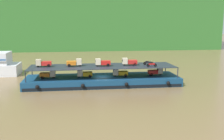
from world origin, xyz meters
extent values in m
plane|color=brown|center=(0.00, 0.00, 0.00)|extent=(400.00, 400.00, 0.00)
cube|color=#33702D|center=(0.00, 73.10, 21.02)|extent=(112.40, 31.59, 42.03)
cube|color=navy|center=(0.00, 0.00, 0.75)|extent=(28.27, 7.67, 1.50)
cube|color=black|center=(0.00, -3.86, 0.35)|extent=(27.70, 0.06, 0.50)
sphere|color=black|center=(-11.31, -4.03, 0.85)|extent=(0.65, 0.65, 0.65)
sphere|color=black|center=(-3.77, -4.03, 0.85)|extent=(0.65, 0.65, 0.65)
sphere|color=black|center=(3.77, -4.03, 0.85)|extent=(0.65, 0.65, 0.65)
sphere|color=black|center=(11.31, -4.03, 0.85)|extent=(0.65, 0.65, 0.65)
cylinder|color=#232833|center=(13.25, 3.36, 2.50)|extent=(0.16, 0.16, 2.00)
cylinder|color=#232833|center=(13.25, -3.36, 2.50)|extent=(0.16, 0.16, 2.00)
cylinder|color=#232833|center=(-13.25, 3.36, 2.50)|extent=(0.16, 0.16, 2.00)
cylinder|color=#232833|center=(-13.25, -3.36, 2.50)|extent=(0.16, 0.16, 2.00)
cube|color=#232833|center=(0.00, 0.00, 3.45)|extent=(26.67, 6.87, 0.10)
cube|color=orange|center=(-10.47, -0.03, 2.13)|extent=(1.73, 1.24, 0.70)
cube|color=beige|center=(-9.07, -0.06, 2.33)|extent=(0.92, 1.02, 1.10)
cube|color=#19232D|center=(-8.60, -0.07, 2.44)|extent=(0.06, 0.85, 0.38)
cylinder|color=black|center=(-8.92, -0.06, 1.78)|extent=(0.56, 0.15, 0.56)
cylinder|color=black|center=(-10.88, -0.55, 1.78)|extent=(0.56, 0.15, 0.56)
cylinder|color=black|center=(-10.86, 0.51, 1.78)|extent=(0.56, 0.15, 0.56)
cube|color=gold|center=(-2.79, -0.18, 2.13)|extent=(1.74, 1.26, 0.70)
cube|color=beige|center=(-4.19, -0.22, 2.33)|extent=(0.93, 1.03, 1.10)
cube|color=#19232D|center=(-4.65, -0.24, 2.44)|extent=(0.07, 0.85, 0.38)
cylinder|color=black|center=(-4.34, -0.23, 1.78)|extent=(0.56, 0.16, 0.56)
cylinder|color=black|center=(-2.40, 0.36, 1.78)|extent=(0.56, 0.16, 0.56)
cylinder|color=black|center=(-2.37, -0.70, 1.78)|extent=(0.56, 0.16, 0.56)
cube|color=gold|center=(3.82, -0.26, 2.13)|extent=(1.75, 1.27, 0.70)
cube|color=beige|center=(2.42, -0.20, 2.33)|extent=(0.94, 1.04, 1.10)
cube|color=#19232D|center=(1.95, -0.18, 2.44)|extent=(0.08, 0.85, 0.38)
cylinder|color=black|center=(2.27, -0.20, 1.78)|extent=(0.57, 0.16, 0.56)
cylinder|color=black|center=(4.24, 0.25, 1.78)|extent=(0.57, 0.16, 0.56)
cylinder|color=black|center=(4.20, -0.81, 1.78)|extent=(0.57, 0.16, 0.56)
cube|color=red|center=(9.64, 0.15, 2.13)|extent=(1.73, 1.24, 0.70)
cube|color=beige|center=(11.04, 0.18, 2.33)|extent=(0.92, 1.02, 1.10)
cube|color=#19232D|center=(11.51, 0.19, 2.44)|extent=(0.06, 0.85, 0.38)
cylinder|color=black|center=(11.19, 0.18, 1.78)|extent=(0.56, 0.15, 0.56)
cylinder|color=black|center=(9.26, -0.39, 1.78)|extent=(0.56, 0.15, 0.56)
cylinder|color=black|center=(9.23, 0.67, 1.78)|extent=(0.56, 0.15, 0.56)
cube|color=red|center=(-10.14, 0.49, 4.13)|extent=(1.73, 1.25, 0.70)
cube|color=#C6B793|center=(-11.54, 0.45, 4.33)|extent=(0.93, 1.03, 1.10)
cube|color=#19232D|center=(-12.01, 0.43, 4.44)|extent=(0.06, 0.85, 0.38)
cylinder|color=black|center=(-11.69, 0.44, 3.78)|extent=(0.56, 0.16, 0.56)
cylinder|color=black|center=(-9.75, 1.03, 3.78)|extent=(0.56, 0.16, 0.56)
cylinder|color=black|center=(-9.72, -0.03, 3.78)|extent=(0.56, 0.16, 0.56)
cube|color=orange|center=(-5.70, 0.25, 4.13)|extent=(1.75, 1.27, 0.70)
cube|color=beige|center=(-4.30, 0.31, 4.33)|extent=(0.94, 1.03, 1.10)
cube|color=#19232D|center=(-3.83, 0.33, 4.44)|extent=(0.07, 0.85, 0.38)
cylinder|color=black|center=(-4.15, 0.31, 3.78)|extent=(0.57, 0.16, 0.56)
cylinder|color=black|center=(-6.08, -0.29, 3.78)|extent=(0.57, 0.16, 0.56)
cylinder|color=black|center=(-6.12, 0.77, 3.78)|extent=(0.57, 0.16, 0.56)
cube|color=red|center=(0.57, -0.17, 4.13)|extent=(1.71, 1.22, 0.70)
cube|color=beige|center=(-0.83, -0.15, 4.33)|extent=(0.91, 1.01, 1.10)
cube|color=#19232D|center=(-1.30, -0.15, 4.44)|extent=(0.05, 0.85, 0.38)
cylinder|color=black|center=(-0.98, -0.15, 3.78)|extent=(0.56, 0.15, 0.56)
cylinder|color=black|center=(0.97, 0.35, 3.78)|extent=(0.56, 0.15, 0.56)
cylinder|color=black|center=(0.96, -0.71, 3.78)|extent=(0.56, 0.15, 0.56)
cube|color=red|center=(5.64, 0.16, 4.13)|extent=(1.72, 1.23, 0.70)
cube|color=beige|center=(4.24, 0.18, 4.33)|extent=(0.92, 1.02, 1.10)
cube|color=#19232D|center=(3.77, 0.19, 4.44)|extent=(0.06, 0.85, 0.38)
cylinder|color=black|center=(4.09, 0.19, 3.78)|extent=(0.56, 0.15, 0.56)
cylinder|color=black|center=(6.05, 0.68, 3.78)|extent=(0.56, 0.15, 0.56)
cylinder|color=black|center=(6.03, -0.38, 3.78)|extent=(0.56, 0.15, 0.56)
cylinder|color=black|center=(9.42, -2.11, 3.80)|extent=(0.61, 0.14, 0.60)
cylinder|color=black|center=(8.12, -2.02, 3.80)|extent=(0.61, 0.14, 0.60)
cube|color=#B21919|center=(8.77, -2.06, 4.02)|extent=(1.11, 0.27, 0.28)
cube|color=black|center=(8.52, -2.04, 4.20)|extent=(0.61, 0.24, 0.12)
cylinder|color=#B2B2B7|center=(9.32, -2.10, 4.35)|extent=(0.08, 0.55, 0.04)
cylinder|color=black|center=(9.32, -0.09, 3.80)|extent=(0.61, 0.18, 0.60)
cylinder|color=black|center=(8.03, 0.09, 3.80)|extent=(0.61, 0.18, 0.60)
cube|color=black|center=(8.68, 0.00, 4.02)|extent=(1.12, 0.35, 0.28)
cube|color=black|center=(8.43, 0.03, 4.20)|extent=(0.62, 0.28, 0.12)
cylinder|color=#B2B2B7|center=(9.22, -0.07, 4.35)|extent=(0.11, 0.55, 0.04)
camera|label=1|loc=(-4.61, -48.27, 11.45)|focal=42.66mm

